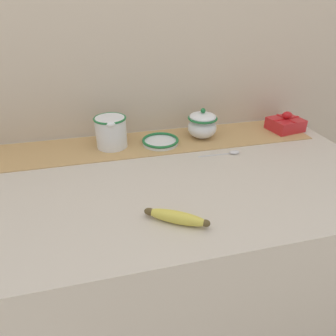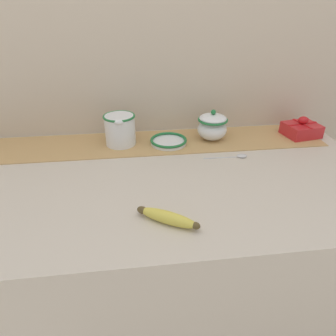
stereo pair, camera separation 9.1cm
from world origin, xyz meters
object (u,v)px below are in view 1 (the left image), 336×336
(gift_box, at_px, (285,124))
(sugar_bowl, at_px, (202,125))
(small_dish, at_px, (160,141))
(spoon, at_px, (232,152))
(banana, at_px, (176,217))
(cream_pitcher, at_px, (111,131))

(gift_box, bearing_deg, sugar_bowl, 178.58)
(small_dish, distance_m, spoon, 0.28)
(small_dish, relative_size, gift_box, 0.96)
(sugar_bowl, xyz_separation_m, banana, (-0.24, -0.49, -0.04))
(banana, distance_m, gift_box, 0.78)
(cream_pitcher, xyz_separation_m, sugar_bowl, (0.36, -0.00, -0.01))
(sugar_bowl, bearing_deg, gift_box, -1.42)
(gift_box, bearing_deg, cream_pitcher, 179.19)
(small_dish, height_order, banana, banana)
(cream_pitcher, distance_m, sugar_bowl, 0.36)
(small_dish, bearing_deg, gift_box, 1.19)
(spoon, bearing_deg, banana, -131.07)
(sugar_bowl, xyz_separation_m, gift_box, (0.37, -0.01, -0.03))
(spoon, xyz_separation_m, gift_box, (0.31, 0.15, 0.03))
(sugar_bowl, distance_m, spoon, 0.18)
(cream_pitcher, relative_size, gift_box, 0.95)
(small_dish, relative_size, spoon, 0.90)
(sugar_bowl, relative_size, gift_box, 0.83)
(small_dish, distance_m, gift_box, 0.55)
(sugar_bowl, xyz_separation_m, small_dish, (-0.18, -0.02, -0.04))
(cream_pitcher, bearing_deg, sugar_bowl, -0.18)
(sugar_bowl, bearing_deg, spoon, -69.56)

